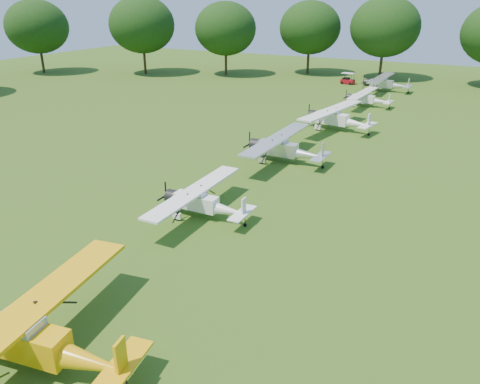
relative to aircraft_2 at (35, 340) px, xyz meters
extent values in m
plane|color=#2B5014|center=(-1.22, 15.94, -1.37)|extent=(160.00, 160.00, 0.00)
cylinder|color=black|center=(-3.35, 72.67, 1.00)|extent=(0.44, 0.44, 4.74)
ellipsoid|color=black|center=(-3.35, 72.67, 6.79)|extent=(11.05, 11.05, 9.39)
cylinder|color=black|center=(-15.97, 72.47, 0.88)|extent=(0.44, 0.44, 4.49)
ellipsoid|color=black|center=(-15.97, 72.47, 6.36)|extent=(10.47, 10.47, 8.90)
cylinder|color=black|center=(-28.12, 64.44, 0.85)|extent=(0.44, 0.44, 4.44)
ellipsoid|color=black|center=(-28.12, 64.44, 6.28)|extent=(10.36, 10.36, 8.80)
cylinder|color=black|center=(-41.39, 58.86, 1.02)|extent=(0.44, 0.44, 4.77)
ellipsoid|color=black|center=(-41.39, 58.86, 6.86)|extent=(11.14, 11.14, 9.47)
cylinder|color=black|center=(-58.25, 51.24, 0.91)|extent=(0.44, 0.44, 4.56)
ellipsoid|color=black|center=(-58.25, 51.24, 6.48)|extent=(10.64, 10.64, 9.04)
cube|color=#FAB50A|center=(-0.55, -0.09, -0.20)|extent=(3.69, 1.59, 1.17)
cone|color=#FAB50A|center=(2.42, 0.38, -0.36)|extent=(3.24, 1.47, 1.00)
cube|color=#8CA5B2|center=(-0.66, -0.10, 0.42)|extent=(1.92, 1.29, 0.61)
cube|color=#FAB50A|center=(-0.66, -0.10, 0.69)|extent=(3.41, 11.92, 0.16)
cube|color=#FAB50A|center=(3.52, 0.55, 0.19)|extent=(0.20, 0.62, 1.45)
cube|color=#FAB50A|center=(3.41, 0.53, -0.31)|extent=(1.41, 3.23, 0.10)
cylinder|color=black|center=(-1.64, 1.15, -1.03)|extent=(0.69, 0.28, 0.67)
cube|color=white|center=(-1.97, 13.81, -0.43)|extent=(2.87, 0.89, 0.94)
cone|color=white|center=(0.45, 13.84, -0.56)|extent=(2.52, 0.84, 0.81)
cube|color=#8CA5B2|center=(-2.06, 13.81, 0.06)|extent=(1.44, 0.84, 0.49)
cylinder|color=black|center=(-3.67, 13.79, -0.43)|extent=(0.82, 0.94, 0.93)
cube|color=black|center=(-4.25, 13.78, -0.43)|extent=(0.06, 0.11, 1.88)
cube|color=white|center=(-2.06, 13.81, 0.29)|extent=(1.42, 9.50, 0.13)
cube|color=white|center=(1.34, 13.85, -0.11)|extent=(0.10, 0.49, 1.16)
cube|color=white|center=(1.25, 13.85, -0.52)|extent=(0.79, 2.52, 0.08)
cylinder|color=black|center=(-2.67, 12.69, -1.10)|extent=(0.54, 0.15, 0.54)
cylinder|color=black|center=(-2.70, 14.92, -1.10)|extent=(0.54, 0.15, 0.54)
cylinder|color=black|center=(1.43, 13.86, -1.26)|extent=(0.22, 0.07, 0.21)
cube|color=silver|center=(-1.65, 25.89, -0.28)|extent=(3.34, 1.04, 1.09)
cone|color=silver|center=(1.16, 25.85, -0.43)|extent=(2.92, 0.98, 0.93)
cube|color=#8CA5B2|center=(-1.75, 25.89, 0.29)|extent=(1.68, 0.98, 0.57)
cylinder|color=black|center=(-3.62, 25.92, -0.28)|extent=(0.95, 1.09, 1.08)
cube|color=black|center=(-4.29, 25.93, -0.28)|extent=(0.06, 0.13, 2.18)
cube|color=silver|center=(-1.75, 25.89, 0.55)|extent=(1.67, 11.03, 0.15)
cube|color=silver|center=(2.20, 25.84, 0.09)|extent=(0.11, 0.57, 1.35)
cube|color=silver|center=(2.09, 25.84, -0.38)|extent=(0.93, 2.92, 0.09)
cylinder|color=black|center=(-2.50, 24.61, -1.06)|extent=(0.63, 0.18, 0.62)
cylinder|color=black|center=(-2.46, 27.20, -1.06)|extent=(0.63, 0.18, 0.62)
cylinder|color=black|center=(2.30, 25.83, -1.24)|extent=(0.25, 0.09, 0.25)
cube|color=white|center=(-0.72, 37.82, -0.24)|extent=(3.56, 1.59, 1.13)
cone|color=white|center=(2.14, 37.33, -0.40)|extent=(3.13, 1.46, 0.97)
cube|color=#8CA5B2|center=(-0.83, 37.83, 0.35)|extent=(1.86, 1.27, 0.59)
cylinder|color=black|center=(-2.73, 38.16, -0.24)|extent=(1.14, 1.27, 1.12)
cube|color=black|center=(-3.42, 38.28, -0.24)|extent=(0.09, 0.14, 2.26)
cube|color=white|center=(-0.83, 37.83, 0.62)|extent=(3.46, 11.49, 0.15)
cube|color=white|center=(3.20, 37.14, 0.14)|extent=(0.21, 0.60, 1.40)
cube|color=white|center=(3.09, 37.16, -0.35)|extent=(1.41, 3.12, 0.10)
cylinder|color=black|center=(-1.80, 36.64, -1.05)|extent=(0.66, 0.28, 0.64)
cylinder|color=black|center=(-1.34, 39.29, -1.05)|extent=(0.66, 0.28, 0.64)
cylinder|color=black|center=(3.30, 37.13, -1.24)|extent=(0.27, 0.13, 0.26)
cube|color=white|center=(-0.59, 50.29, -0.45)|extent=(2.83, 0.97, 0.92)
cone|color=white|center=(1.76, 50.17, -0.58)|extent=(2.48, 0.91, 0.78)
cube|color=#8CA5B2|center=(-0.68, 50.30, 0.03)|extent=(1.44, 0.87, 0.48)
cylinder|color=black|center=(-2.24, 50.38, -0.45)|extent=(0.83, 0.95, 0.91)
cube|color=black|center=(-2.81, 50.41, -0.45)|extent=(0.06, 0.11, 1.83)
cube|color=white|center=(-0.68, 50.30, 0.24)|extent=(1.75, 9.29, 0.12)
cube|color=white|center=(2.63, 50.12, -0.15)|extent=(0.11, 0.48, 1.13)
cube|color=white|center=(2.54, 50.13, -0.54)|extent=(0.87, 2.48, 0.08)
cylinder|color=black|center=(-1.34, 49.24, -1.11)|extent=(0.53, 0.17, 0.52)
cylinder|color=black|center=(-1.23, 51.42, -1.11)|extent=(0.53, 0.17, 0.52)
cylinder|color=black|center=(2.72, 50.12, -1.26)|extent=(0.21, 0.08, 0.21)
cube|color=silver|center=(-0.75, 61.52, -0.30)|extent=(3.27, 1.03, 1.07)
cone|color=silver|center=(1.99, 61.47, -0.45)|extent=(2.86, 0.97, 0.91)
cube|color=#8CA5B2|center=(-0.86, 61.53, 0.26)|extent=(1.64, 0.97, 0.56)
cylinder|color=black|center=(-2.68, 61.56, -0.30)|extent=(0.93, 1.07, 1.06)
cube|color=black|center=(-3.34, 61.58, -0.30)|extent=(0.06, 0.12, 2.13)
cube|color=silver|center=(-0.86, 61.53, 0.51)|extent=(1.69, 10.79, 0.14)
cube|color=silver|center=(3.00, 61.45, 0.05)|extent=(0.11, 0.56, 1.32)
cube|color=silver|center=(2.90, 61.45, -0.40)|extent=(0.92, 2.86, 0.09)
cylinder|color=black|center=(-1.59, 60.27, -1.06)|extent=(0.61, 0.17, 0.61)
cylinder|color=black|center=(-1.54, 62.81, -1.06)|extent=(0.61, 0.17, 0.61)
cylinder|color=black|center=(3.10, 61.45, -1.25)|extent=(0.25, 0.09, 0.24)
cube|color=#9D0B15|center=(-6.64, 65.08, -0.96)|extent=(2.16, 1.41, 0.64)
cube|color=black|center=(-6.91, 65.12, -0.59)|extent=(0.98, 1.13, 0.41)
cube|color=white|center=(-6.64, 65.08, 0.29)|extent=(2.09, 1.49, 0.07)
cylinder|color=black|center=(-7.41, 64.63, -1.17)|extent=(0.42, 0.19, 0.40)
cylinder|color=black|center=(-7.22, 65.75, -1.17)|extent=(0.42, 0.19, 0.40)
cylinder|color=black|center=(-6.06, 64.41, -1.17)|extent=(0.42, 0.19, 0.40)
cylinder|color=black|center=(-5.87, 65.52, -1.17)|extent=(0.42, 0.19, 0.40)
camera|label=1|loc=(12.77, -8.49, 11.43)|focal=35.00mm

